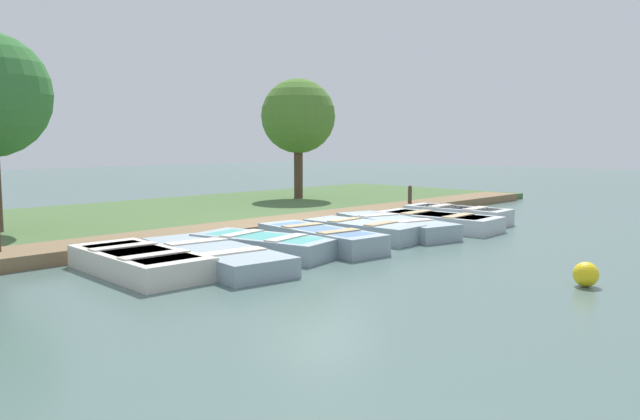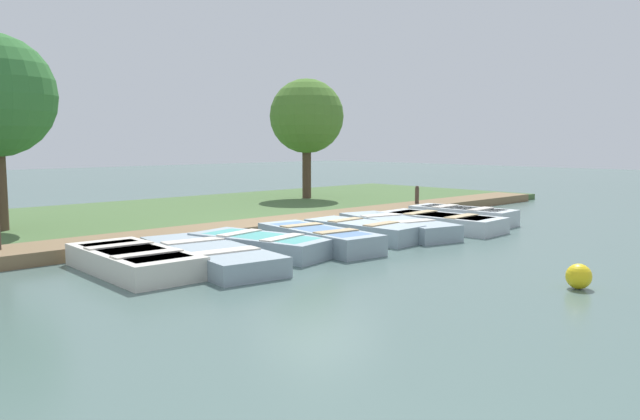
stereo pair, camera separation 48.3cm
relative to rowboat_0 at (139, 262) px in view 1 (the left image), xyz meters
name	(u,v)px [view 1 (the left image)]	position (x,y,z in m)	size (l,w,h in m)	color
ground_plane	(317,236)	(-0.74, 4.82, -0.20)	(80.00, 80.00, 0.00)	#4C6660
shore_bank	(189,214)	(-5.74, 4.82, -0.10)	(8.00, 24.00, 0.20)	#476638
dock_walkway	(274,225)	(-2.17, 4.82, -0.07)	(1.27, 22.29, 0.25)	brown
rowboat_0	(139,262)	(0.00, 0.00, 0.00)	(2.79, 1.33, 0.40)	beige
rowboat_1	(214,256)	(0.31, 1.25, -0.02)	(3.54, 1.65, 0.35)	#8C9EA8
rowboat_2	(264,245)	(0.16, 2.50, -0.01)	(2.91, 1.66, 0.38)	#8C9EA8
rowboat_3	(320,238)	(0.39, 3.78, 0.01)	(3.06, 1.31, 0.42)	#8C9EA8
rowboat_4	(363,230)	(0.25, 5.25, 0.00)	(2.66, 1.15, 0.40)	#8C9EA8
rowboat_5	(395,226)	(0.27, 6.38, -0.01)	(3.41, 1.78, 0.38)	#8C9EA8
rowboat_6	(437,221)	(0.55, 7.69, 0.00)	(3.06, 1.38, 0.39)	#B2BCC1
rowboat_7	(457,215)	(0.27, 9.05, 0.02)	(2.74, 1.21, 0.44)	#B2BCC1
mooring_post_far	(410,198)	(-2.27, 10.44, 0.20)	(0.12, 0.12, 0.79)	#47382D
buoy	(586,274)	(5.50, 4.11, -0.01)	(0.37, 0.37, 0.37)	yellow
park_tree_left	(298,117)	(-6.29, 9.59, 2.75)	(2.49, 2.49, 4.21)	#4C3828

